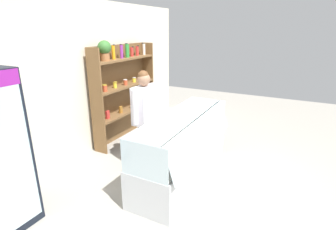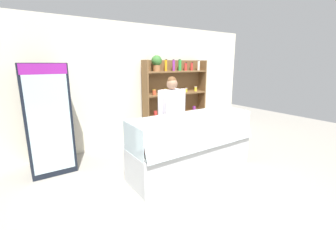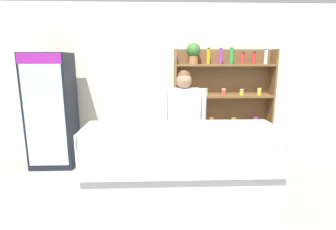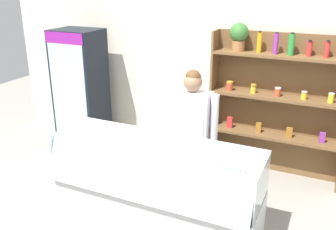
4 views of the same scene
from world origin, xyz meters
name	(u,v)px [view 2 (image 2 of 4)]	position (x,y,z in m)	size (l,w,h in m)	color
ground_plane	(188,175)	(0.00, 0.00, 0.00)	(12.00, 12.00, 0.00)	gray
back_wall	(132,85)	(0.00, 2.05, 1.35)	(6.80, 0.10, 2.70)	silver
drinks_fridge	(48,119)	(-1.84, 1.47, 0.92)	(0.69, 0.58, 1.85)	black
shelving_unit	(173,93)	(0.99, 1.81, 1.12)	(1.74, 0.29, 2.02)	brown
deli_display_case	(191,154)	(0.13, 0.07, 0.31)	(2.19, 0.74, 1.01)	silver
shop_clerk	(172,111)	(0.24, 0.80, 0.94)	(0.63, 0.25, 1.60)	#2D2D38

